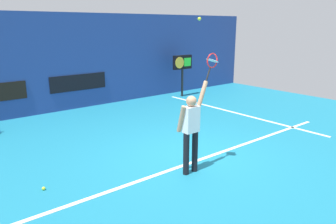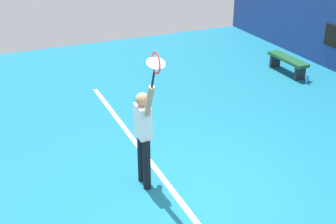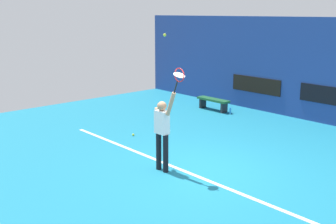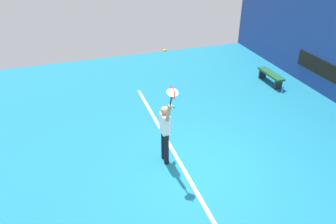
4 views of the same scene
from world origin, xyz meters
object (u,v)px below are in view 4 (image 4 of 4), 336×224
object	(u,v)px
tennis_player	(165,130)
spare_ball	(174,106)
court_bench	(271,75)
tennis_ball	(165,51)
tennis_racket	(172,93)
water_bottle	(283,89)

from	to	relation	value
tennis_player	spare_ball	size ratio (longest dim) A/B	28.91
court_bench	spare_ball	distance (m)	4.41
court_bench	spare_ball	bearing A→B (deg)	-81.35
tennis_ball	court_bench	xyz separation A→B (m)	(-3.53, 5.59, -2.86)
tennis_player	tennis_racket	distance (m)	1.43
tennis_ball	water_bottle	bearing A→B (deg)	115.59
court_bench	tennis_player	bearing A→B (deg)	-58.55
water_bottle	spare_ball	world-z (taller)	water_bottle
tennis_player	court_bench	size ratio (longest dim) A/B	1.40
water_bottle	spare_ball	distance (m)	4.36
water_bottle	court_bench	bearing A→B (deg)	180.00
tennis_player	spare_ball	bearing A→B (deg)	156.30
court_bench	water_bottle	world-z (taller)	court_bench
tennis_racket	court_bench	bearing A→B (deg)	125.43
tennis_racket	tennis_ball	xyz separation A→B (m)	(-0.42, -0.03, 0.87)
tennis_racket	tennis_ball	world-z (taller)	tennis_ball
court_bench	tennis_ball	bearing A→B (deg)	-57.72
tennis_racket	court_bench	size ratio (longest dim) A/B	0.45
tennis_ball	court_bench	size ratio (longest dim) A/B	0.05
spare_ball	tennis_racket	bearing A→B (deg)	-20.10
tennis_ball	spare_ball	distance (m)	4.45
tennis_player	tennis_ball	world-z (taller)	tennis_ball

